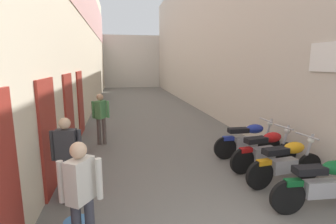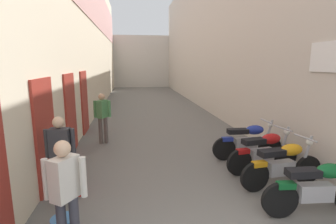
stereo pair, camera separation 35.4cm
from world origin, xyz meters
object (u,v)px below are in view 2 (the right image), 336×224
(pedestrian_by_doorway, at_px, (66,191))
(pedestrian_further_down, at_px, (102,114))
(motorcycle_nearest, at_px, (319,187))
(plastic_crate, at_px, (72,187))
(motorcycle_second, at_px, (283,164))
(motorcycle_third, at_px, (264,151))
(motorcycle_fourth, at_px, (248,141))
(pedestrian_mid_alley, at_px, (61,153))

(pedestrian_by_doorway, relative_size, pedestrian_further_down, 1.00)
(motorcycle_nearest, distance_m, plastic_crate, 4.37)
(motorcycle_second, bearing_deg, pedestrian_by_doorway, -159.87)
(motorcycle_third, bearing_deg, pedestrian_further_down, 144.43)
(pedestrian_by_doorway, distance_m, plastic_crate, 1.92)
(motorcycle_third, relative_size, plastic_crate, 4.18)
(pedestrian_further_down, bearing_deg, motorcycle_fourth, -26.54)
(motorcycle_fourth, bearing_deg, pedestrian_further_down, 153.46)
(motorcycle_nearest, height_order, motorcycle_third, same)
(motorcycle_third, distance_m, pedestrian_mid_alley, 4.30)
(motorcycle_nearest, height_order, motorcycle_second, same)
(pedestrian_further_down, bearing_deg, motorcycle_second, -42.41)
(plastic_crate, bearing_deg, motorcycle_nearest, -17.88)
(motorcycle_nearest, height_order, pedestrian_by_doorway, pedestrian_by_doorway)
(motorcycle_fourth, height_order, pedestrian_by_doorway, pedestrian_by_doorway)
(pedestrian_by_doorway, height_order, plastic_crate, pedestrian_by_doorway)
(motorcycle_second, bearing_deg, motorcycle_third, 90.00)
(motorcycle_fourth, xyz_separation_m, plastic_crate, (-4.15, -1.27, -0.36))
(motorcycle_fourth, relative_size, pedestrian_further_down, 1.18)
(pedestrian_by_doorway, bearing_deg, motorcycle_nearest, 5.84)
(motorcycle_fourth, xyz_separation_m, pedestrian_mid_alley, (-4.23, -1.51, 0.42))
(motorcycle_second, height_order, motorcycle_fourth, same)
(motorcycle_nearest, xyz_separation_m, motorcycle_fourth, (0.00, 2.60, 0.00))
(motorcycle_nearest, distance_m, motorcycle_fourth, 2.60)
(pedestrian_further_down, bearing_deg, pedestrian_mid_alley, -96.08)
(motorcycle_nearest, bearing_deg, pedestrian_mid_alley, 165.56)
(pedestrian_mid_alley, xyz_separation_m, plastic_crate, (0.08, 0.25, -0.78))
(pedestrian_mid_alley, height_order, plastic_crate, pedestrian_mid_alley)
(motorcycle_nearest, relative_size, plastic_crate, 4.21)
(motorcycle_nearest, bearing_deg, pedestrian_by_doorway, -174.16)
(plastic_crate, bearing_deg, motorcycle_fourth, 16.97)
(motorcycle_fourth, bearing_deg, pedestrian_by_doorway, -141.79)
(motorcycle_second, relative_size, pedestrian_by_doorway, 1.17)
(motorcycle_nearest, xyz_separation_m, pedestrian_mid_alley, (-4.23, 1.09, 0.42))
(motorcycle_second, distance_m, motorcycle_fourth, 1.60)
(motorcycle_nearest, xyz_separation_m, plastic_crate, (-4.15, 1.34, -0.36))
(pedestrian_mid_alley, bearing_deg, pedestrian_by_doorway, -73.82)
(motorcycle_second, bearing_deg, motorcycle_fourth, 90.00)
(motorcycle_fourth, bearing_deg, motorcycle_third, -90.01)
(motorcycle_second, height_order, pedestrian_further_down, pedestrian_further_down)
(pedestrian_by_doorway, distance_m, pedestrian_mid_alley, 1.54)
(pedestrian_mid_alley, bearing_deg, motorcycle_third, 9.13)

